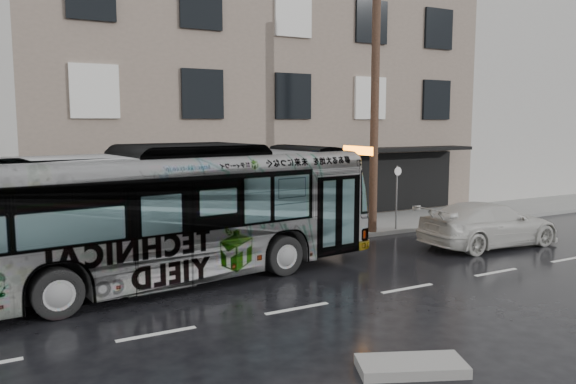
% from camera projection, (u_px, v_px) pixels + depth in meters
% --- Properties ---
extents(ground, '(120.00, 120.00, 0.00)m').
position_uv_depth(ground, '(250.00, 281.00, 14.80)').
color(ground, black).
rests_on(ground, ground).
extents(sidewalk, '(90.00, 3.60, 0.15)m').
position_uv_depth(sidewalk, '(190.00, 243.00, 19.06)').
color(sidewalk, gray).
rests_on(sidewalk, ground).
extents(building_taupe, '(20.00, 12.00, 11.00)m').
position_uv_depth(building_taupe, '(233.00, 95.00, 27.56)').
color(building_taupe, gray).
rests_on(building_taupe, ground).
extents(building_filler, '(18.00, 12.00, 12.00)m').
position_uv_depth(building_filler, '(502.00, 94.00, 36.54)').
color(building_filler, '#B1AFA7').
rests_on(building_filler, ground).
extents(utility_pole_front, '(0.30, 0.30, 9.00)m').
position_uv_depth(utility_pole_front, '(375.00, 109.00, 20.20)').
color(utility_pole_front, '#513628').
rests_on(utility_pole_front, sidewalk).
extents(sign_post, '(0.06, 0.06, 2.40)m').
position_uv_depth(sign_post, '(396.00, 198.00, 21.13)').
color(sign_post, slate).
rests_on(sign_post, sidewalk).
extents(bus, '(13.16, 4.55, 3.59)m').
position_uv_depth(bus, '(145.00, 216.00, 14.27)').
color(bus, '#B2B2B2').
rests_on(bus, ground).
extents(white_sedan, '(5.23, 2.29, 1.49)m').
position_uv_depth(white_sedan, '(489.00, 224.00, 18.94)').
color(white_sedan, beige).
rests_on(white_sedan, ground).
extents(slush_pile, '(1.97, 1.46, 0.18)m').
position_uv_depth(slush_pile, '(411.00, 366.00, 9.44)').
color(slush_pile, '#A19D98').
rests_on(slush_pile, ground).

